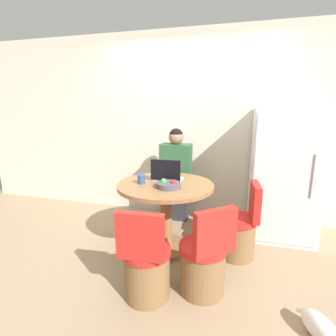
{
  "coord_description": "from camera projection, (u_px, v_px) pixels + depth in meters",
  "views": [
    {
      "loc": [
        0.7,
        -2.33,
        1.57
      ],
      "look_at": [
        -0.03,
        0.36,
        0.92
      ],
      "focal_mm": 28.0,
      "sensor_mm": 36.0,
      "label": 1
    }
  ],
  "objects": [
    {
      "name": "ground_plane",
      "position": [
        161.0,
        262.0,
        2.73
      ],
      "size": [
        12.0,
        12.0,
        0.0
      ],
      "primitive_type": "plane",
      "color": "#9E8466"
    },
    {
      "name": "wall_back",
      "position": [
        188.0,
        127.0,
        3.73
      ],
      "size": [
        7.0,
        0.06,
        2.6
      ],
      "color": "beige",
      "rests_on": "ground_plane"
    },
    {
      "name": "refrigerator",
      "position": [
        284.0,
        174.0,
        3.15
      ],
      "size": [
        0.76,
        0.72,
        1.56
      ],
      "color": "white",
      "rests_on": "ground_plane"
    },
    {
      "name": "dining_table",
      "position": [
        166.0,
        205.0,
        2.86
      ],
      "size": [
        1.04,
        1.04,
        0.77
      ],
      "color": "olive",
      "rests_on": "ground_plane"
    },
    {
      "name": "chair_near_camera",
      "position": [
        146.0,
        268.0,
        2.16
      ],
      "size": [
        0.41,
        0.41,
        0.82
      ],
      "rotation": [
        0.0,
        0.0,
        -3.07
      ],
      "color": "brown",
      "rests_on": "ground_plane"
    },
    {
      "name": "chair_right_side",
      "position": [
        239.0,
        232.0,
        2.78
      ],
      "size": [
        0.42,
        0.41,
        0.82
      ],
      "rotation": [
        0.0,
        0.0,
        -1.48
      ],
      "color": "brown",
      "rests_on": "ground_plane"
    },
    {
      "name": "chair_near_right_corner",
      "position": [
        204.0,
        264.0,
        2.22
      ],
      "size": [
        0.47,
        0.47,
        0.82
      ],
      "rotation": [
        0.0,
        0.0,
        -2.45
      ],
      "color": "brown",
      "rests_on": "ground_plane"
    },
    {
      "name": "person_seated",
      "position": [
        177.0,
        173.0,
        3.53
      ],
      "size": [
        0.4,
        0.37,
        1.31
      ],
      "rotation": [
        0.0,
        0.0,
        3.14
      ],
      "color": "#2D2D38",
      "rests_on": "ground_plane"
    },
    {
      "name": "laptop",
      "position": [
        167.0,
        176.0,
        2.91
      ],
      "size": [
        0.33,
        0.21,
        0.25
      ],
      "rotation": [
        0.0,
        0.0,
        3.14
      ],
      "color": "#B7B7BC",
      "rests_on": "dining_table"
    },
    {
      "name": "fruit_bowl",
      "position": [
        169.0,
        185.0,
        2.66
      ],
      "size": [
        0.25,
        0.25,
        0.09
      ],
      "color": "#4C4C56",
      "rests_on": "dining_table"
    },
    {
      "name": "coffee_cup",
      "position": [
        141.0,
        179.0,
        2.8
      ],
      "size": [
        0.08,
        0.08,
        0.1
      ],
      "color": "#2D4C84",
      "rests_on": "dining_table"
    },
    {
      "name": "cat",
      "position": [
        324.0,
        330.0,
        1.78
      ],
      "size": [
        0.3,
        0.4,
        0.18
      ],
      "rotation": [
        0.0,
        0.0,
        5.27
      ],
      "color": "white",
      "rests_on": "ground_plane"
    }
  ]
}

